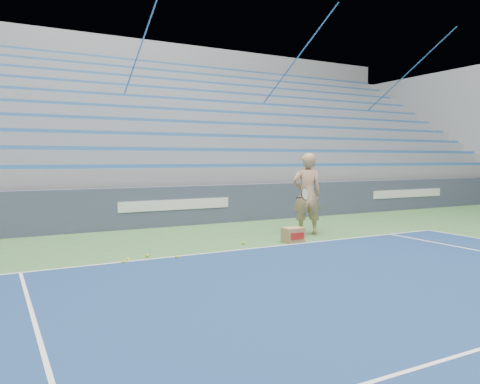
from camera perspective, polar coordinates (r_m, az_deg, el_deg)
name	(u,v)px	position (r m, az deg, el deg)	size (l,w,h in m)	color
sponsor_barrier	(174,206)	(13.12, -8.02, -1.70)	(30.00, 0.32, 1.10)	#3B425A
bleachers	(121,146)	(18.54, -14.26, 5.46)	(31.00, 9.15, 7.30)	gray
tennis_player	(307,194)	(11.53, 8.16, -0.25)	(1.03, 0.97, 2.00)	tan
ball_box	(293,235)	(10.50, 6.48, -5.23)	(0.46, 0.36, 0.33)	#9E7B4C
tennis_ball_0	(147,256)	(9.06, -11.22, -7.61)	(0.07, 0.07, 0.07)	#D4E92F
tennis_ball_1	(124,262)	(8.62, -13.98, -8.25)	(0.07, 0.07, 0.07)	#D4E92F
tennis_ball_2	(128,260)	(8.79, -13.47, -8.01)	(0.07, 0.07, 0.07)	#D4E92F
tennis_ball_3	(177,257)	(8.85, -7.71, -7.85)	(0.07, 0.07, 0.07)	#D4E92F
tennis_ball_4	(243,243)	(10.22, 0.42, -6.21)	(0.07, 0.07, 0.07)	#D4E92F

